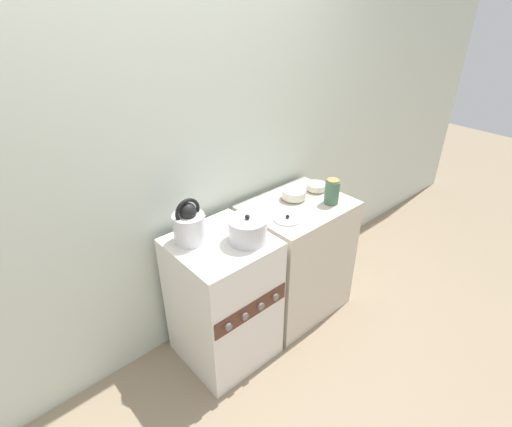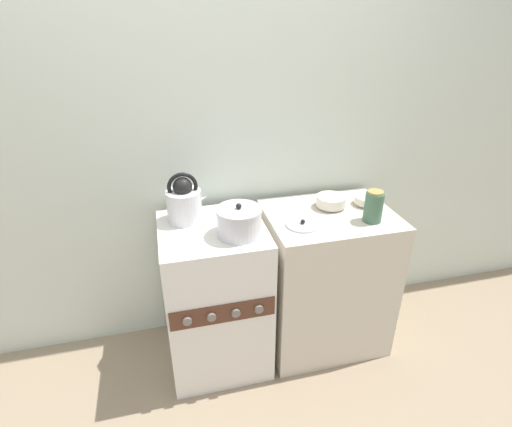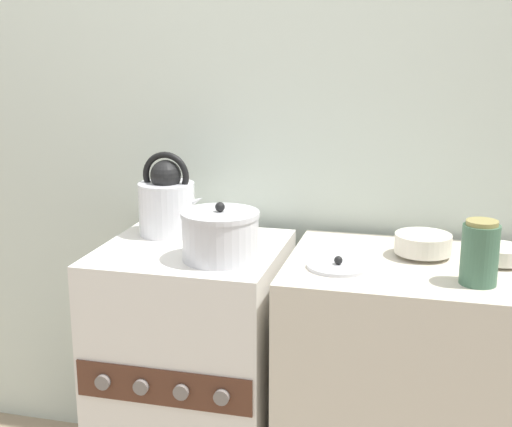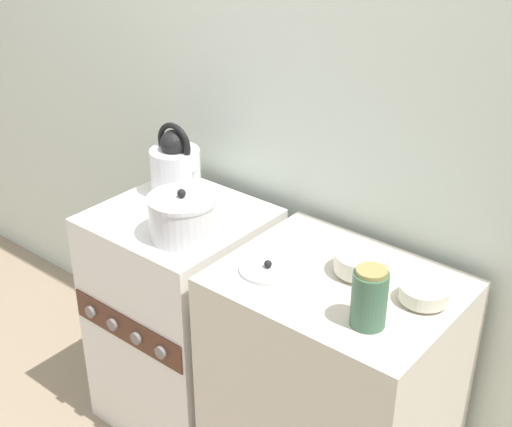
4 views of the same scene
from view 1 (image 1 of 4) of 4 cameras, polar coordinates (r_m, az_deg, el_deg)
ground_plane at (r=2.73m, az=-0.58°, el=-21.88°), size 12.00×12.00×0.00m
wall_back at (r=2.37m, az=-10.75°, el=7.19°), size 7.00×0.06×2.50m
stove at (r=2.55m, az=-4.67°, el=-12.16°), size 0.54×0.56×0.88m
counter at (r=2.90m, az=5.63°, el=-6.26°), size 0.70×0.55×0.88m
kettle at (r=2.25m, az=-9.52°, el=-1.57°), size 0.22×0.18×0.27m
cooking_pot at (r=2.24m, az=-1.22°, el=-2.35°), size 0.23×0.23×0.17m
enamel_bowl at (r=2.71m, az=5.43°, el=2.81°), size 0.16×0.16×0.07m
small_ceramic_bowl at (r=2.85m, az=8.64°, el=3.82°), size 0.14×0.14×0.05m
storage_jar at (r=2.67m, az=10.80°, el=3.09°), size 0.10×0.10×0.17m
loose_pot_lid at (r=2.48m, az=4.52°, el=-0.74°), size 0.18×0.18×0.03m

